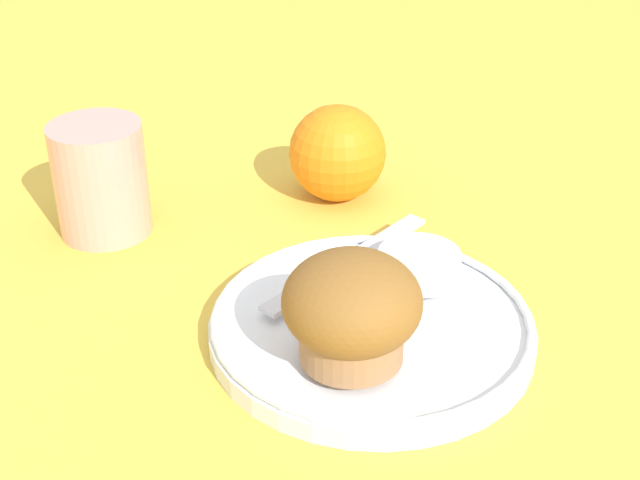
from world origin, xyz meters
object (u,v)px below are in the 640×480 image
orange_fruit (337,153)px  juice_glass (101,179)px  muffin (352,310)px  butter_knife (349,262)px

orange_fruit → juice_glass: (-0.20, 0.02, 0.00)m
orange_fruit → juice_glass: juice_glass is taller
muffin → orange_fruit: bearing=67.1°
juice_glass → muffin: bearing=-69.0°
orange_fruit → juice_glass: 0.20m
muffin → juice_glass: bearing=111.0°
muffin → juice_glass: (-0.10, 0.26, -0.01)m
muffin → juice_glass: size_ratio=0.92×
butter_knife → orange_fruit: size_ratio=1.94×
muffin → orange_fruit: (0.10, 0.24, -0.01)m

